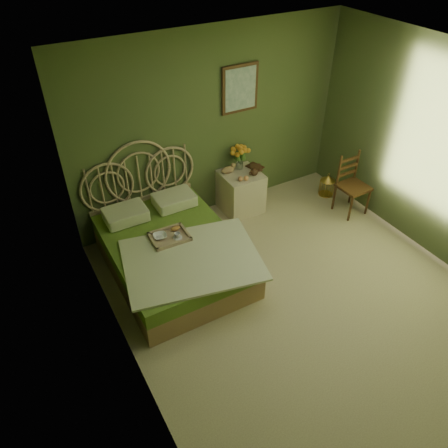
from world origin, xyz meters
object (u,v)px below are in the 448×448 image
bed (171,249)px  birdcage (327,185)px  nightstand (241,187)px  chair (351,180)px

bed → birdcage: 2.82m
bed → nightstand: bed is taller
chair → birdcage: (0.00, 0.45, -0.33)m
bed → chair: size_ratio=2.42×
birdcage → nightstand: bearing=165.9°
nightstand → chair: (1.38, -0.80, 0.13)m
bed → birdcage: size_ratio=6.32×
bed → birdcage: (2.80, 0.35, -0.13)m
birdcage → bed: bearing=-172.8°
nightstand → chair: nightstand is taller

